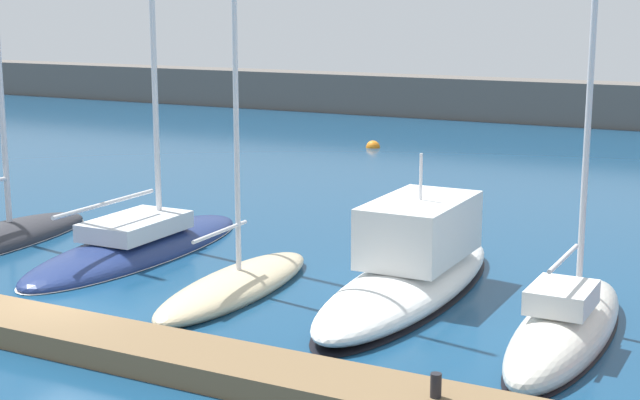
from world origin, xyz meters
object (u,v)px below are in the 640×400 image
Objects in this scene: sailboat_sand_fifth at (236,280)px; sailboat_navy_fourth at (138,244)px; motorboat_white_sixth at (413,267)px; mooring_buoy_orange at (373,148)px; sailboat_ivory_seventh at (566,327)px; dock_bollard at (436,385)px.

sailboat_navy_fourth is at bearing 65.03° from sailboat_sand_fifth.
mooring_buoy_orange is at bearing 26.48° from motorboat_white_sixth.
sailboat_sand_fifth is at bearing -73.16° from mooring_buoy_orange.
sailboat_sand_fifth is 4.55m from motorboat_white_sixth.
motorboat_white_sixth is 4.70m from sailboat_ivory_seventh.
sailboat_ivory_seventh reaches higher than motorboat_white_sixth.
motorboat_white_sixth is at bearing -90.70° from sailboat_navy_fourth.
sailboat_ivory_seventh is at bearing -90.07° from sailboat_sand_fifth.
motorboat_white_sixth is at bearing 115.25° from dock_bollard.
mooring_buoy_orange is at bearing 15.09° from sailboat_sand_fifth.
sailboat_sand_fifth is 8.40m from sailboat_ivory_seventh.
sailboat_navy_fourth is 14.01m from dock_bollard.
sailboat_navy_fourth is at bearing 149.99° from dock_bollard.
motorboat_white_sixth is (8.84, -0.03, 0.46)m from sailboat_navy_fourth.
motorboat_white_sixth is 22.05× the size of dock_bollard.
sailboat_ivory_seventh is 26.58× the size of dock_bollard.
sailboat_ivory_seventh is at bearing 78.66° from dock_bollard.
dock_bollard is at bearing 168.61° from sailboat_ivory_seventh.
sailboat_navy_fourth is 8.85m from motorboat_white_sixth.
dock_bollard is at bearing -155.12° from motorboat_white_sixth.
sailboat_navy_fourth is at bearing -83.09° from mooring_buoy_orange.
motorboat_white_sixth is at bearing -63.14° from mooring_buoy_orange.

